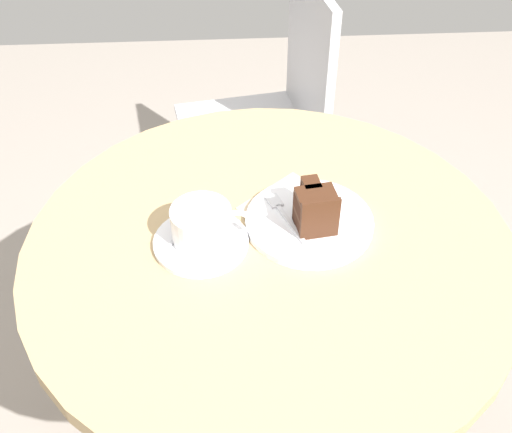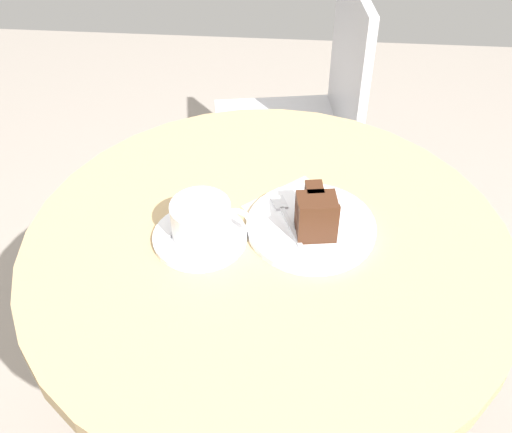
{
  "view_description": "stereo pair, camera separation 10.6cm",
  "coord_description": "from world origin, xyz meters",
  "px_view_note": "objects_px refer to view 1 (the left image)",
  "views": [
    {
      "loc": [
        -0.07,
        -0.76,
        1.5
      ],
      "look_at": [
        -0.02,
        0.02,
        0.78
      ],
      "focal_mm": 45.0,
      "sensor_mm": 36.0,
      "label": 1
    },
    {
      "loc": [
        0.04,
        -0.76,
        1.5
      ],
      "look_at": [
        -0.02,
        0.02,
        0.78
      ],
      "focal_mm": 45.0,
      "sensor_mm": 36.0,
      "label": 2
    }
  ],
  "objects_px": {
    "saucer": "(201,242)",
    "cafe_chair": "(277,107)",
    "cake_plate": "(309,222)",
    "fork": "(282,212)",
    "coffee_cup": "(203,224)",
    "cake_slice": "(315,209)",
    "teaspoon": "(185,225)",
    "napkin": "(298,211)"
  },
  "relations": [
    {
      "from": "napkin",
      "to": "teaspoon",
      "type": "bearing_deg",
      "value": -170.31
    },
    {
      "from": "saucer",
      "to": "cake_plate",
      "type": "xyz_separation_m",
      "value": [
        0.19,
        0.04,
        0.0
      ]
    },
    {
      "from": "teaspoon",
      "to": "cake_plate",
      "type": "bearing_deg",
      "value": -63.56
    },
    {
      "from": "saucer",
      "to": "cafe_chair",
      "type": "xyz_separation_m",
      "value": [
        0.2,
        0.78,
        -0.24
      ]
    },
    {
      "from": "coffee_cup",
      "to": "fork",
      "type": "xyz_separation_m",
      "value": [
        0.14,
        0.05,
        -0.03
      ]
    },
    {
      "from": "saucer",
      "to": "cake_slice",
      "type": "bearing_deg",
      "value": 7.1
    },
    {
      "from": "cake_plate",
      "to": "fork",
      "type": "xyz_separation_m",
      "value": [
        -0.05,
        0.02,
        0.01
      ]
    },
    {
      "from": "saucer",
      "to": "coffee_cup",
      "type": "relative_size",
      "value": 1.18
    },
    {
      "from": "teaspoon",
      "to": "cafe_chair",
      "type": "xyz_separation_m",
      "value": [
        0.22,
        0.74,
        -0.25
      ]
    },
    {
      "from": "coffee_cup",
      "to": "cafe_chair",
      "type": "distance_m",
      "value": 0.84
    },
    {
      "from": "saucer",
      "to": "teaspoon",
      "type": "height_order",
      "value": "teaspoon"
    },
    {
      "from": "cake_plate",
      "to": "napkin",
      "type": "xyz_separation_m",
      "value": [
        -0.02,
        0.03,
        -0.0
      ]
    },
    {
      "from": "fork",
      "to": "cafe_chair",
      "type": "xyz_separation_m",
      "value": [
        0.06,
        0.72,
        -0.25
      ]
    },
    {
      "from": "fork",
      "to": "cafe_chair",
      "type": "distance_m",
      "value": 0.77
    },
    {
      "from": "teaspoon",
      "to": "cake_plate",
      "type": "relative_size",
      "value": 0.4
    },
    {
      "from": "teaspoon",
      "to": "cake_slice",
      "type": "bearing_deg",
      "value": -67.2
    },
    {
      "from": "saucer",
      "to": "teaspoon",
      "type": "relative_size",
      "value": 1.8
    },
    {
      "from": "saucer",
      "to": "teaspoon",
      "type": "distance_m",
      "value": 0.05
    },
    {
      "from": "napkin",
      "to": "fork",
      "type": "bearing_deg",
      "value": -151.64
    },
    {
      "from": "cake_slice",
      "to": "fork",
      "type": "bearing_deg",
      "value": 148.71
    },
    {
      "from": "fork",
      "to": "cake_plate",
      "type": "bearing_deg",
      "value": -131.47
    },
    {
      "from": "teaspoon",
      "to": "cake_plate",
      "type": "xyz_separation_m",
      "value": [
        0.21,
        0.0,
        -0.0
      ]
    },
    {
      "from": "cake_plate",
      "to": "cafe_chair",
      "type": "relative_size",
      "value": 0.26
    },
    {
      "from": "cake_plate",
      "to": "cafe_chair",
      "type": "distance_m",
      "value": 0.78
    },
    {
      "from": "cafe_chair",
      "to": "cake_slice",
      "type": "bearing_deg",
      "value": -9.81
    },
    {
      "from": "saucer",
      "to": "cake_plate",
      "type": "bearing_deg",
      "value": 11.47
    },
    {
      "from": "coffee_cup",
      "to": "cake_plate",
      "type": "distance_m",
      "value": 0.19
    },
    {
      "from": "saucer",
      "to": "cafe_chair",
      "type": "height_order",
      "value": "cafe_chair"
    },
    {
      "from": "cake_plate",
      "to": "napkin",
      "type": "height_order",
      "value": "cake_plate"
    },
    {
      "from": "cake_plate",
      "to": "cafe_chair",
      "type": "bearing_deg",
      "value": 89.19
    },
    {
      "from": "saucer",
      "to": "fork",
      "type": "bearing_deg",
      "value": 21.21
    },
    {
      "from": "coffee_cup",
      "to": "fork",
      "type": "relative_size",
      "value": 1.05
    },
    {
      "from": "fork",
      "to": "cafe_chair",
      "type": "relative_size",
      "value": 0.15
    },
    {
      "from": "coffee_cup",
      "to": "cake_slice",
      "type": "xyz_separation_m",
      "value": [
        0.19,
        0.02,
        0.01
      ]
    },
    {
      "from": "cake_slice",
      "to": "coffee_cup",
      "type": "bearing_deg",
      "value": -174.62
    },
    {
      "from": "cake_slice",
      "to": "cafe_chair",
      "type": "xyz_separation_m",
      "value": [
        0.0,
        0.75,
        -0.28
      ]
    },
    {
      "from": "cake_plate",
      "to": "cake_slice",
      "type": "relative_size",
      "value": 2.58
    },
    {
      "from": "coffee_cup",
      "to": "teaspoon",
      "type": "xyz_separation_m",
      "value": [
        -0.03,
        0.03,
        -0.03
      ]
    },
    {
      "from": "cake_plate",
      "to": "fork",
      "type": "distance_m",
      "value": 0.05
    },
    {
      "from": "fork",
      "to": "napkin",
      "type": "bearing_deg",
      "value": -82.49
    },
    {
      "from": "saucer",
      "to": "teaspoon",
      "type": "bearing_deg",
      "value": 126.04
    },
    {
      "from": "fork",
      "to": "saucer",
      "type": "bearing_deg",
      "value": 90.36
    }
  ]
}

